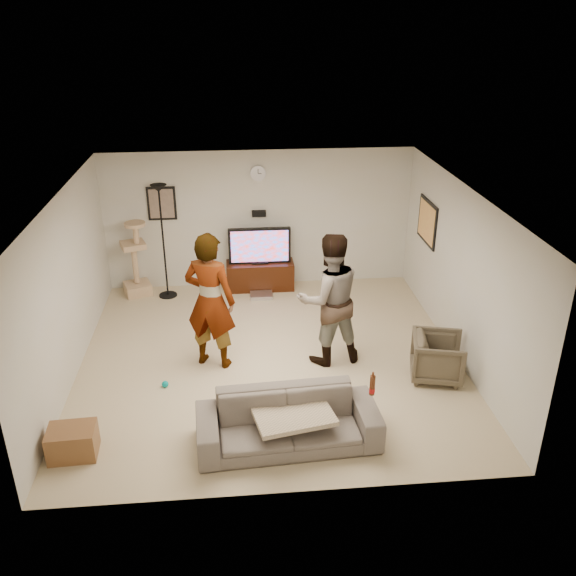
{
  "coord_description": "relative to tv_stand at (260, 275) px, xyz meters",
  "views": [
    {
      "loc": [
        -0.46,
        -7.7,
        4.69
      ],
      "look_at": [
        0.29,
        0.2,
        1.04
      ],
      "focal_mm": 37.87,
      "sensor_mm": 36.0,
      "label": 1
    }
  ],
  "objects": [
    {
      "name": "cat_tree",
      "position": [
        -2.22,
        -0.02,
        0.43
      ],
      "size": [
        0.56,
        0.56,
        1.38
      ],
      "primitive_type": "cube",
      "rotation": [
        0.0,
        0.0,
        0.34
      ],
      "color": "tan",
      "rests_on": "floor"
    },
    {
      "name": "person_right",
      "position": [
        0.85,
        -2.6,
        0.72
      ],
      "size": [
        1.07,
        0.9,
        1.96
      ],
      "primitive_type": "imported",
      "rotation": [
        0.0,
        0.0,
        3.33
      ],
      "color": "#326891",
      "rests_on": "floor"
    },
    {
      "name": "tv_screen",
      "position": [
        0.0,
        -0.04,
        0.58
      ],
      "size": [
        1.03,
        0.01,
        0.58
      ],
      "primitive_type": "cube",
      "color": "blue",
      "rests_on": "tv"
    },
    {
      "name": "console_box",
      "position": [
        -0.0,
        -0.4,
        -0.22
      ],
      "size": [
        0.4,
        0.3,
        0.07
      ],
      "primitive_type": "cube",
      "color": "silver",
      "rests_on": "floor"
    },
    {
      "name": "ceiling",
      "position": [
        0.01,
        -2.5,
        2.26
      ],
      "size": [
        5.5,
        5.5,
        0.02
      ],
      "primitive_type": "cube",
      "color": "silver",
      "rests_on": "wall_back"
    },
    {
      "name": "side_table",
      "position": [
        -2.39,
        -4.41,
        -0.07
      ],
      "size": [
        0.56,
        0.43,
        0.36
      ],
      "primitive_type": "cube",
      "rotation": [
        0.0,
        0.0,
        0.05
      ],
      "color": "brown",
      "rests_on": "floor"
    },
    {
      "name": "beer_bottle",
      "position": [
        1.07,
        -4.43,
        0.49
      ],
      "size": [
        0.06,
        0.06,
        0.25
      ],
      "primitive_type": "cylinder",
      "color": "#522611",
      "rests_on": "sofa"
    },
    {
      "name": "floor",
      "position": [
        0.01,
        -2.5,
        -0.26
      ],
      "size": [
        5.5,
        5.5,
        0.02
      ],
      "primitive_type": "cube",
      "color": "#C9AD8F",
      "rests_on": "ground"
    },
    {
      "name": "wall_right",
      "position": [
        2.76,
        -2.5,
        1.0
      ],
      "size": [
        0.04,
        5.5,
        2.5
      ],
      "primitive_type": "cube",
      "color": "beige",
      "rests_on": "floor"
    },
    {
      "name": "armchair",
      "position": [
        2.29,
        -3.21,
        0.06
      ],
      "size": [
        0.84,
        0.83,
        0.64
      ],
      "primitive_type": "imported",
      "rotation": [
        0.0,
        0.0,
        1.33
      ],
      "color": "#4E4536",
      "rests_on": "floor"
    },
    {
      "name": "wall_front",
      "position": [
        0.01,
        -5.25,
        1.0
      ],
      "size": [
        5.5,
        0.04,
        2.5
      ],
      "primitive_type": "cube",
      "color": "beige",
      "rests_on": "floor"
    },
    {
      "name": "picture_right",
      "position": [
        2.74,
        -0.9,
        1.25
      ],
      "size": [
        0.03,
        0.78,
        0.62
      ],
      "primitive_type": "cube",
      "color": "#F2A457",
      "rests_on": "wall_right"
    },
    {
      "name": "sofa",
      "position": [
        0.09,
        -4.43,
        0.06
      ],
      "size": [
        2.17,
        0.96,
        0.62
      ],
      "primitive_type": "imported",
      "rotation": [
        0.0,
        0.0,
        0.06
      ],
      "color": "#605852",
      "rests_on": "floor"
    },
    {
      "name": "tv_stand",
      "position": [
        0.0,
        0.0,
        0.0
      ],
      "size": [
        1.22,
        0.45,
        0.51
      ],
      "primitive_type": "cube",
      "color": "black",
      "rests_on": "floor"
    },
    {
      "name": "wall_clock",
      "position": [
        0.01,
        0.22,
        1.85
      ],
      "size": [
        0.26,
        0.04,
        0.26
      ],
      "primitive_type": "cylinder",
      "rotation": [
        1.57,
        0.0,
        0.0
      ],
      "color": "silver",
      "rests_on": "wall_back"
    },
    {
      "name": "tv",
      "position": [
        0.0,
        0.0,
        0.58
      ],
      "size": [
        1.11,
        0.08,
        0.66
      ],
      "primitive_type": "cube",
      "color": "black",
      "rests_on": "tv_stand"
    },
    {
      "name": "wall_left",
      "position": [
        -2.74,
        -2.5,
        1.0
      ],
      "size": [
        0.04,
        5.5,
        2.5
      ],
      "primitive_type": "cube",
      "color": "beige",
      "rests_on": "floor"
    },
    {
      "name": "wall_back",
      "position": [
        0.01,
        0.25,
        1.0
      ],
      "size": [
        5.5,
        0.04,
        2.5
      ],
      "primitive_type": "cube",
      "color": "beige",
      "rests_on": "floor"
    },
    {
      "name": "toy_ball",
      "position": [
        -1.47,
        -3.11,
        -0.21
      ],
      "size": [
        0.09,
        0.09,
        0.09
      ],
      "primitive_type": "sphere",
      "color": "#028C93",
      "rests_on": "floor"
    },
    {
      "name": "floor_lamp",
      "position": [
        -1.67,
        -0.17,
        0.77
      ],
      "size": [
        0.32,
        0.32,
        2.04
      ],
      "primitive_type": "cylinder",
      "color": "black",
      "rests_on": "floor"
    },
    {
      "name": "picture_back",
      "position": [
        -1.69,
        0.23,
        1.35
      ],
      "size": [
        0.42,
        0.03,
        0.52
      ],
      "primitive_type": "cube",
      "color": "#766257",
      "rests_on": "wall_back"
    },
    {
      "name": "person_left",
      "position": [
        -0.82,
        -2.55,
        0.75
      ],
      "size": [
        0.86,
        0.72,
        2.01
      ],
      "primitive_type": "imported",
      "rotation": [
        0.0,
        0.0,
        2.76
      ],
      "color": "#ACAEB4",
      "rests_on": "floor"
    },
    {
      "name": "throw_blanket",
      "position": [
        0.14,
        -4.43,
        0.17
      ],
      "size": [
        1.02,
        0.87,
        0.06
      ],
      "primitive_type": "cube",
      "rotation": [
        0.0,
        0.0,
        0.2
      ],
      "color": "#C7B292",
      "rests_on": "sofa"
    },
    {
      "name": "wall_speaker",
      "position": [
        0.01,
        0.19,
        1.13
      ],
      "size": [
        0.25,
        0.1,
        0.1
      ],
      "primitive_type": "cube",
      "color": "black",
      "rests_on": "wall_back"
    }
  ]
}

